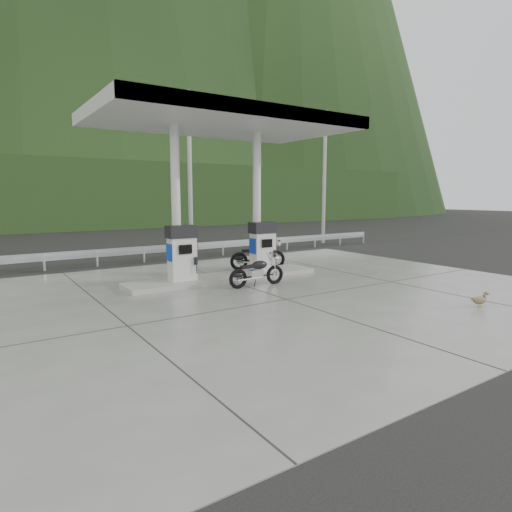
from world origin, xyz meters
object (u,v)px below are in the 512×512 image
gas_pump_right (263,247)px  motorcycle_left (257,272)px  duck (480,300)px  motorcycle_right (258,256)px  gas_pump_left (182,253)px

gas_pump_right → motorcycle_left: bearing=-130.0°
motorcycle_left → duck: bearing=-55.7°
motorcycle_right → duck: bearing=-63.7°
motorcycle_right → gas_pump_left: bearing=-147.8°
duck → motorcycle_right: bearing=119.6°
duck → gas_pump_left: bearing=146.0°
gas_pump_right → motorcycle_right: gas_pump_right is taller
motorcycle_left → motorcycle_right: (1.84, 2.67, 0.06)m
gas_pump_left → motorcycle_left: bearing=-38.8°
gas_pump_left → motorcycle_left: size_ratio=0.96×
gas_pump_left → gas_pump_right: same height
gas_pump_right → duck: gas_pump_right is taller
motorcycle_left → motorcycle_right: bearing=57.7°
motorcycle_left → motorcycle_right: 3.25m
gas_pump_right → motorcycle_left: size_ratio=0.96×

